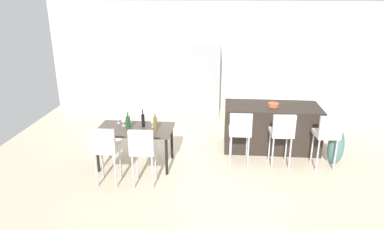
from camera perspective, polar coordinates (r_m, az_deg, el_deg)
ground_plane at (r=6.88m, az=7.38°, el=-7.26°), size 10.00×10.00×0.00m
back_wall at (r=9.41m, az=7.09°, el=9.35°), size 10.00×0.12×2.90m
kitchen_island at (r=7.34m, az=12.91°, el=-1.93°), size 1.91×0.89×0.92m
bar_chair_left at (r=6.42m, az=7.95°, el=-2.47°), size 0.41×0.41×1.05m
bar_chair_middle at (r=6.50m, az=14.66°, el=-2.63°), size 0.42×0.42×1.05m
bar_chair_right at (r=6.69m, az=21.47°, el=-2.75°), size 0.43×0.43×1.05m
dining_table at (r=6.44m, az=-9.37°, el=-2.76°), size 1.37×0.77×0.74m
dining_chair_near at (r=5.85m, az=-14.08°, el=-5.10°), size 0.40×0.40×1.05m
dining_chair_far at (r=5.69m, az=-8.14°, el=-5.43°), size 0.41×0.41×1.05m
wine_bottle_middle at (r=6.34m, az=-10.50°, el=-1.26°), size 0.08×0.08×0.32m
wine_bottle_end at (r=6.22m, az=-6.09°, el=-1.40°), size 0.07×0.07×0.32m
wine_bottle_left at (r=6.42m, az=-8.08°, el=-0.86°), size 0.06×0.06×0.34m
wine_glass_right at (r=6.52m, az=-11.31°, el=-0.74°), size 0.07×0.07×0.17m
wine_glass_far at (r=6.39m, az=-6.49°, el=-0.92°), size 0.07×0.07×0.17m
wine_glass_near at (r=6.68m, az=-12.12°, el=-0.32°), size 0.07×0.07×0.17m
refrigerator at (r=9.09m, az=2.36°, el=5.71°), size 0.72×0.68×1.84m
fruit_bowl at (r=7.14m, az=13.29°, el=1.64°), size 0.21×0.21×0.07m
floor_vase at (r=7.02m, az=22.67°, el=-4.78°), size 0.29×0.29×0.89m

